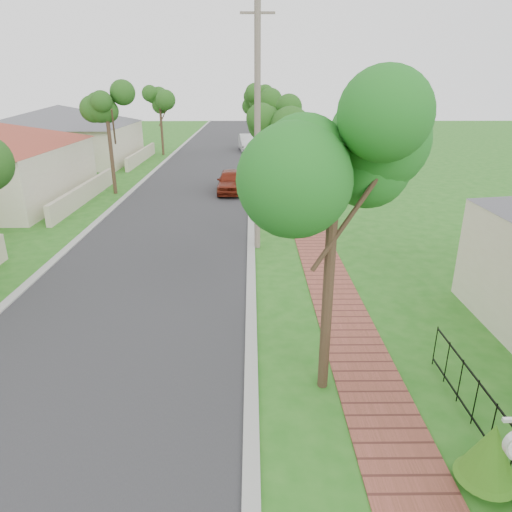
% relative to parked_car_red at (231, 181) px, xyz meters
% --- Properties ---
extents(road, '(7.00, 120.00, 0.02)m').
position_rel_parked_car_red_xyz_m(road, '(-2.44, -2.18, -0.68)').
color(road, '#28282B').
rests_on(road, ground).
extents(kerb_right, '(0.30, 120.00, 0.10)m').
position_rel_parked_car_red_xyz_m(kerb_right, '(1.21, -2.18, -0.68)').
color(kerb_right, '#9E9E99').
rests_on(kerb_right, ground).
extents(kerb_left, '(0.30, 120.00, 0.10)m').
position_rel_parked_car_red_xyz_m(kerb_left, '(-6.09, -2.18, -0.68)').
color(kerb_left, '#9E9E99').
rests_on(kerb_left, ground).
extents(sidewalk, '(1.50, 120.00, 0.03)m').
position_rel_parked_car_red_xyz_m(sidewalk, '(3.81, -2.18, -0.68)').
color(sidewalk, '#994A3D').
rests_on(sidewalk, ground).
extents(street_trees, '(10.70, 37.65, 5.89)m').
position_rel_parked_car_red_xyz_m(street_trees, '(-2.32, 4.66, 3.86)').
color(street_trees, '#382619').
rests_on(street_trees, ground).
extents(far_house_grey, '(15.56, 15.56, 4.60)m').
position_rel_parked_car_red_xyz_m(far_house_grey, '(-14.41, 11.82, 1.67)').
color(far_house_grey, beige).
rests_on(far_house_grey, ground).
extents(parked_car_red, '(1.63, 3.98, 1.35)m').
position_rel_parked_car_red_xyz_m(parked_car_red, '(0.00, 0.00, 0.00)').
color(parked_car_red, maroon).
rests_on(parked_car_red, ground).
extents(parked_car_white, '(2.16, 4.93, 1.58)m').
position_rel_parked_car_red_xyz_m(parked_car_white, '(0.96, 18.36, 0.11)').
color(parked_car_white, silver).
rests_on(parked_car_white, ground).
extents(near_tree, '(2.38, 2.38, 6.11)m').
position_rel_parked_car_red_xyz_m(near_tree, '(2.76, -18.95, 4.20)').
color(near_tree, '#382619').
rests_on(near_tree, ground).
extents(utility_pole, '(1.20, 0.24, 8.81)m').
position_rel_parked_car_red_xyz_m(utility_pole, '(1.46, -9.94, 3.79)').
color(utility_pole, '#76665C').
rests_on(utility_pole, ground).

